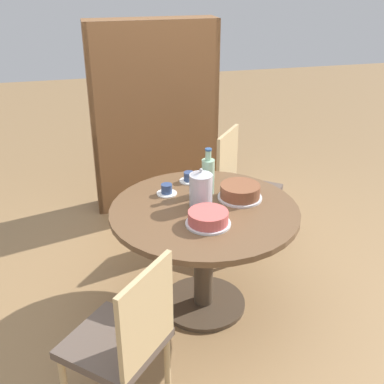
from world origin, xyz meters
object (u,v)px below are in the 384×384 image
coffee_pot (201,189)px  cake_main (240,192)px  water_bottle (208,175)px  cake_second (208,218)px  chair_a (125,339)px  cup_b (167,190)px  chair_b (242,185)px  bookshelf (155,118)px  cup_a (189,178)px

coffee_pot → cake_main: bearing=8.8°
water_bottle → cake_second: water_bottle is taller
chair_a → coffee_pot: coffee_pot is taller
cup_b → chair_b: bearing=36.5°
chair_b → bookshelf: size_ratio=0.55×
coffee_pot → cake_second: 0.24m
chair_b → bookshelf: 1.02m
chair_a → coffee_pot: size_ratio=3.64×
bookshelf → coffee_pot: (0.02, -1.51, 0.01)m
bookshelf → cake_main: (0.28, -1.47, -0.05)m
chair_b → cake_main: 0.79m
coffee_pot → cup_a: 0.37m
water_bottle → cake_main: bearing=-35.4°
coffee_pot → cake_second: coffee_pot is taller
chair_b → coffee_pot: bearing=-178.0°
coffee_pot → cup_b: size_ratio=1.91×
cup_a → cup_b: 0.24m
cake_main → cup_b: 0.46m
chair_b → cup_b: bearing=164.6°
chair_b → coffee_pot: (-0.53, -0.73, 0.36)m
cup_a → bookshelf: bearing=91.6°
bookshelf → chair_a: bearing=76.6°
cake_main → cup_a: 0.41m
chair_b → bookshelf: bookshelf is taller
cake_second → coffee_pot: bearing=85.8°
coffee_pot → water_bottle: size_ratio=0.82×
chair_b → cake_second: bearing=-171.7°
bookshelf → water_bottle: (0.11, -1.35, 0.03)m
cake_second → cup_a: size_ratio=2.00×
cake_second → cup_b: bearing=109.3°
cup_b → cup_a: bearing=40.5°
coffee_pot → water_bottle: bearing=61.6°
coffee_pot → cup_b: (-0.17, 0.21, -0.08)m
cake_main → cake_second: 0.39m
cake_main → cup_a: bearing=128.2°
water_bottle → chair_a: bearing=-125.3°
bookshelf → cake_second: bookshelf is taller
chair_a → bookshelf: (0.54, 2.27, 0.35)m
cup_a → coffee_pot: bearing=-91.5°
chair_b → water_bottle: size_ratio=2.98×
cake_second → cup_a: cake_second is taller
chair_b → cup_a: size_ratio=6.94×
chair_b → cake_main: bearing=-163.2°
bookshelf → cup_a: (0.03, -1.15, -0.07)m
coffee_pot → chair_a: bearing=-126.6°
chair_b → water_bottle: water_bottle is taller
cup_a → cup_b: bearing=-139.5°
chair_a → cup_a: size_ratio=6.94×
water_bottle → cake_second: (-0.11, -0.39, -0.08)m
bookshelf → cup_b: 1.31m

